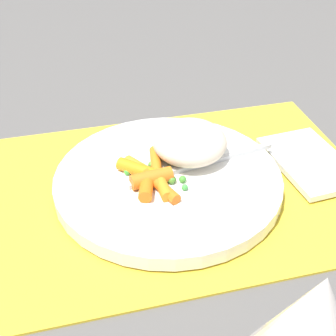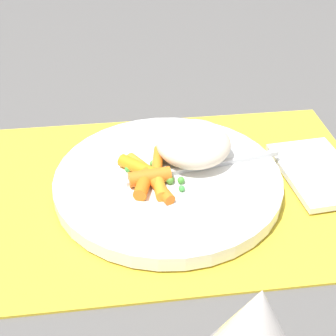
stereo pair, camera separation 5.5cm
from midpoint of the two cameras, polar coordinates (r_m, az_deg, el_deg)
name	(u,v)px [view 2 (the right image)]	position (r m, az deg, el deg)	size (l,w,h in m)	color
ground_plane	(168,191)	(0.57, 2.76, -2.77)	(2.40, 2.40, 0.00)	#565451
placemat	(168,189)	(0.57, 2.77, -2.53)	(0.47, 0.32, 0.01)	gold
plate	(168,181)	(0.56, 2.80, -1.62)	(0.26, 0.26, 0.02)	white
rice_mound	(194,144)	(0.58, 5.75, 2.75)	(0.09, 0.09, 0.04)	beige
carrot_portion	(149,175)	(0.55, 0.61, -0.92)	(0.06, 0.10, 0.02)	orange
pea_scatter	(163,173)	(0.55, 2.21, -0.71)	(0.07, 0.08, 0.01)	#549B36
fork	(188,169)	(0.57, 5.11, -0.25)	(0.19, 0.04, 0.01)	silver
napkin	(317,171)	(0.62, 19.48, -0.45)	(0.08, 0.13, 0.01)	white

